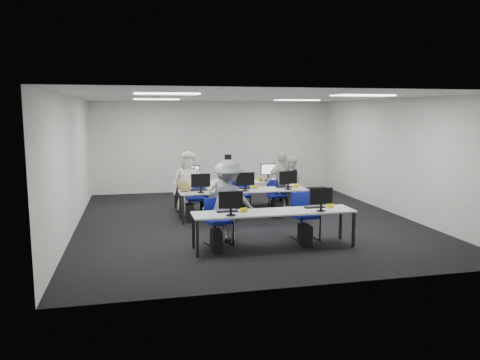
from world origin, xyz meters
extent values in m
plane|color=black|center=(0.00, 0.00, 0.00)|extent=(9.00, 9.00, 0.00)
plane|color=white|center=(0.00, 0.00, 3.00)|extent=(9.00, 9.00, 0.00)
cube|color=silver|center=(0.00, 4.50, 1.50)|extent=(8.00, 0.02, 3.00)
cube|color=silver|center=(0.00, -4.50, 1.50)|extent=(8.00, 0.02, 3.00)
cube|color=silver|center=(-4.00, 0.00, 1.50)|extent=(0.02, 9.00, 3.00)
cube|color=silver|center=(4.00, 0.00, 1.50)|extent=(0.02, 9.00, 3.00)
cube|color=white|center=(-2.00, -2.00, 2.98)|extent=(1.20, 0.60, 0.02)
cube|color=white|center=(2.00, -2.00, 2.98)|extent=(1.20, 0.60, 0.02)
cube|color=white|center=(-2.00, 2.00, 2.98)|extent=(1.20, 0.60, 0.02)
cube|color=white|center=(2.00, 2.00, 2.98)|extent=(1.20, 0.60, 0.02)
cube|color=#BBBEC0|center=(0.00, -2.40, 0.71)|extent=(3.20, 0.70, 0.03)
cube|color=black|center=(-1.55, -2.70, 0.35)|extent=(0.05, 0.05, 0.70)
cube|color=black|center=(-1.55, -2.10, 0.35)|extent=(0.05, 0.05, 0.70)
cube|color=black|center=(1.55, -2.70, 0.35)|extent=(0.05, 0.05, 0.70)
cube|color=black|center=(1.55, -2.10, 0.35)|extent=(0.05, 0.05, 0.70)
cube|color=#BBBEC0|center=(0.00, 0.20, 0.71)|extent=(3.20, 0.70, 0.03)
cube|color=black|center=(-1.55, -0.10, 0.35)|extent=(0.05, 0.05, 0.70)
cube|color=black|center=(-1.55, 0.50, 0.35)|extent=(0.05, 0.05, 0.70)
cube|color=black|center=(1.55, -0.10, 0.35)|extent=(0.05, 0.05, 0.70)
cube|color=black|center=(1.55, 0.50, 0.35)|extent=(0.05, 0.05, 0.70)
cube|color=#BBBEC0|center=(0.00, 1.60, 0.71)|extent=(3.20, 0.70, 0.03)
cube|color=black|center=(-1.55, 1.30, 0.35)|extent=(0.05, 0.05, 0.70)
cube|color=black|center=(-1.55, 1.90, 0.35)|extent=(0.05, 0.05, 0.70)
cube|color=black|center=(1.55, 1.30, 0.35)|extent=(0.05, 0.05, 0.70)
cube|color=black|center=(1.55, 1.90, 0.35)|extent=(0.05, 0.05, 0.70)
cube|color=#0C3BA4|center=(-0.90, -2.58, 1.03)|extent=(0.46, 0.04, 0.32)
cube|color=black|center=(-0.90, -2.26, 0.74)|extent=(0.42, 0.14, 0.02)
ellipsoid|color=black|center=(-0.60, -2.26, 0.75)|extent=(0.07, 0.10, 0.04)
cube|color=black|center=(-1.15, -2.40, 0.21)|extent=(0.18, 0.40, 0.42)
cube|color=white|center=(0.90, -2.58, 1.03)|extent=(0.46, 0.04, 0.32)
cube|color=black|center=(0.90, -2.26, 0.74)|extent=(0.42, 0.14, 0.02)
ellipsoid|color=black|center=(1.20, -2.26, 0.75)|extent=(0.07, 0.10, 0.04)
cube|color=black|center=(0.65, -2.40, 0.21)|extent=(0.18, 0.40, 0.42)
cube|color=white|center=(-1.10, 0.02, 1.03)|extent=(0.46, 0.04, 0.32)
cube|color=black|center=(-1.10, 0.34, 0.74)|extent=(0.42, 0.14, 0.02)
ellipsoid|color=black|center=(-0.80, 0.34, 0.75)|extent=(0.07, 0.10, 0.04)
cube|color=black|center=(-1.35, 0.20, 0.21)|extent=(0.18, 0.40, 0.42)
cube|color=white|center=(0.00, 0.02, 1.03)|extent=(0.46, 0.04, 0.32)
cube|color=black|center=(0.00, 0.34, 0.74)|extent=(0.42, 0.14, 0.02)
ellipsoid|color=black|center=(0.30, 0.34, 0.75)|extent=(0.07, 0.10, 0.04)
cube|color=black|center=(-0.25, 0.20, 0.21)|extent=(0.18, 0.40, 0.42)
cube|color=white|center=(1.10, 0.02, 1.03)|extent=(0.46, 0.04, 0.32)
cube|color=black|center=(1.10, 0.34, 0.74)|extent=(0.42, 0.14, 0.02)
ellipsoid|color=black|center=(1.40, 0.34, 0.75)|extent=(0.07, 0.10, 0.04)
cube|color=black|center=(0.85, 0.20, 0.21)|extent=(0.18, 0.40, 0.42)
cube|color=white|center=(-1.10, 1.78, 1.03)|extent=(0.46, 0.04, 0.32)
cube|color=black|center=(-1.10, 1.46, 0.74)|extent=(0.42, 0.14, 0.02)
ellipsoid|color=black|center=(-1.40, 1.46, 0.75)|extent=(0.07, 0.10, 0.04)
cube|color=black|center=(-0.85, 1.60, 0.21)|extent=(0.18, 0.40, 0.42)
cube|color=white|center=(0.00, 1.78, 1.03)|extent=(0.46, 0.04, 0.32)
cube|color=black|center=(0.00, 1.46, 0.74)|extent=(0.42, 0.14, 0.02)
ellipsoid|color=black|center=(-0.30, 1.46, 0.75)|extent=(0.07, 0.10, 0.04)
cube|color=black|center=(0.25, 1.60, 0.21)|extent=(0.18, 0.40, 0.42)
cube|color=white|center=(1.10, 1.78, 1.03)|extent=(0.46, 0.04, 0.32)
cube|color=black|center=(1.10, 1.46, 0.74)|extent=(0.42, 0.14, 0.02)
ellipsoid|color=black|center=(0.80, 1.46, 0.75)|extent=(0.07, 0.10, 0.04)
cube|color=black|center=(1.35, 1.60, 0.21)|extent=(0.18, 0.40, 0.42)
cube|color=navy|center=(-1.02, -1.95, 0.47)|extent=(0.57, 0.55, 0.06)
cube|color=navy|center=(-1.08, -1.75, 0.74)|extent=(0.43, 0.19, 0.37)
cube|color=navy|center=(0.83, -1.95, 0.50)|extent=(0.53, 0.51, 0.06)
cube|color=navy|center=(0.80, -1.74, 0.78)|extent=(0.46, 0.11, 0.39)
cube|color=navy|center=(-1.15, 0.64, 0.47)|extent=(0.49, 0.47, 0.06)
cube|color=navy|center=(-1.17, 0.84, 0.74)|extent=(0.44, 0.08, 0.37)
cube|color=navy|center=(0.06, 0.78, 0.48)|extent=(0.46, 0.44, 0.06)
cube|color=navy|center=(0.06, 0.99, 0.74)|extent=(0.44, 0.06, 0.37)
cube|color=navy|center=(1.04, 0.79, 0.43)|extent=(0.46, 0.44, 0.06)
cube|color=navy|center=(1.01, 0.97, 0.67)|extent=(0.39, 0.10, 0.33)
cube|color=navy|center=(-1.01, 1.12, 0.49)|extent=(0.57, 0.56, 0.06)
cube|color=navy|center=(-1.07, 0.91, 0.76)|extent=(0.44, 0.17, 0.38)
cube|color=navy|center=(0.05, 1.05, 0.48)|extent=(0.58, 0.57, 0.06)
cube|color=navy|center=(0.12, 0.85, 0.75)|extent=(0.43, 0.20, 0.37)
cube|color=navy|center=(1.22, 1.11, 0.45)|extent=(0.51, 0.50, 0.06)
cube|color=navy|center=(1.26, 0.92, 0.70)|extent=(0.41, 0.14, 0.35)
ellipsoid|color=tan|center=(-1.45, 0.26, 0.89)|extent=(0.46, 0.35, 0.33)
imported|color=silver|center=(-0.92, -1.70, 0.82)|extent=(0.69, 0.57, 1.64)
imported|color=silver|center=(1.42, 0.79, 0.75)|extent=(0.81, 0.68, 1.50)
imported|color=silver|center=(-1.28, 1.04, 0.82)|extent=(0.81, 0.54, 1.65)
imported|color=silver|center=(1.23, 0.98, 0.79)|extent=(1.01, 0.66, 1.59)
imported|color=slate|center=(-0.78, -1.70, 0.84)|extent=(1.19, 0.84, 1.67)
cube|color=black|center=(-0.74, -1.52, 1.73)|extent=(0.18, 0.21, 0.10)
camera|label=1|loc=(-2.63, -10.97, 2.65)|focal=35.00mm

